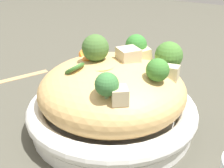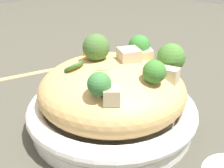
% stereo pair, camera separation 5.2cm
% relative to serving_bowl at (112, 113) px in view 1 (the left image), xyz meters
% --- Properties ---
extents(ground_plane, '(3.00, 3.00, 0.00)m').
position_rel_serving_bowl_xyz_m(ground_plane, '(0.00, 0.00, -0.03)').
color(ground_plane, '#48463A').
extents(serving_bowl, '(0.32, 0.32, 0.06)m').
position_rel_serving_bowl_xyz_m(serving_bowl, '(0.00, 0.00, 0.00)').
color(serving_bowl, white).
rests_on(serving_bowl, ground_plane).
extents(noodle_heap, '(0.27, 0.27, 0.12)m').
position_rel_serving_bowl_xyz_m(noodle_heap, '(-0.00, -0.00, 0.05)').
color(noodle_heap, tan).
rests_on(noodle_heap, serving_bowl).
extents(broccoli_florets, '(0.18, 0.22, 0.08)m').
position_rel_serving_bowl_xyz_m(broccoli_florets, '(-0.03, -0.03, 0.11)').
color(broccoli_florets, '#8DAE72').
rests_on(broccoli_florets, serving_bowl).
extents(carrot_coins, '(0.15, 0.10, 0.03)m').
position_rel_serving_bowl_xyz_m(carrot_coins, '(0.03, 0.02, 0.10)').
color(carrot_coins, orange).
rests_on(carrot_coins, serving_bowl).
extents(zucchini_slices, '(0.09, 0.20, 0.04)m').
position_rel_serving_bowl_xyz_m(zucchini_slices, '(0.01, -0.03, 0.10)').
color(zucchini_slices, beige).
rests_on(zucchini_slices, serving_bowl).
extents(chicken_chunks, '(0.12, 0.18, 0.05)m').
position_rel_serving_bowl_xyz_m(chicken_chunks, '(-0.04, -0.02, 0.10)').
color(chicken_chunks, beige).
rests_on(chicken_chunks, serving_bowl).
extents(chopsticks_pair, '(0.08, 0.21, 0.01)m').
position_rel_serving_bowl_xyz_m(chopsticks_pair, '(0.35, -0.01, -0.03)').
color(chopsticks_pair, tan).
rests_on(chopsticks_pair, ground_plane).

